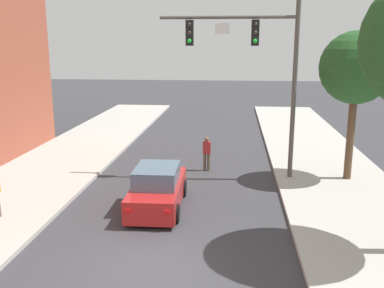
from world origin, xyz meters
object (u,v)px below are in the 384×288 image
at_px(pedestrian_crossing_road, 207,152).
at_px(car_lead_red, 158,189).
at_px(traffic_signal_mast, 257,58).
at_px(street_tree_second, 356,69).

bearing_deg(pedestrian_crossing_road, car_lead_red, -106.78).
distance_m(traffic_signal_mast, pedestrian_crossing_road, 5.00).
height_order(car_lead_red, street_tree_second, street_tree_second).
height_order(pedestrian_crossing_road, street_tree_second, street_tree_second).
xyz_separation_m(traffic_signal_mast, pedestrian_crossing_road, (-2.15, 1.04, -4.39)).
relative_size(car_lead_red, pedestrian_crossing_road, 2.61).
relative_size(pedestrian_crossing_road, street_tree_second, 0.26).
xyz_separation_m(pedestrian_crossing_road, street_tree_second, (6.21, -1.04, 3.98)).
relative_size(traffic_signal_mast, street_tree_second, 1.19).
xyz_separation_m(traffic_signal_mast, car_lead_red, (-3.62, -3.86, -4.58)).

